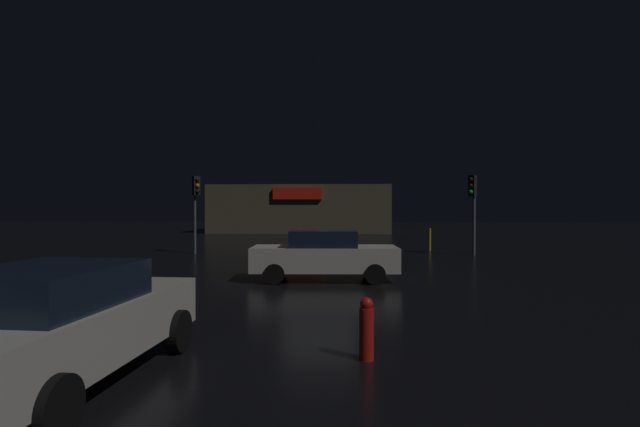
{
  "coord_description": "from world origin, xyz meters",
  "views": [
    {
      "loc": [
        0.74,
        -16.16,
        2.28
      ],
      "look_at": [
        -0.08,
        2.37,
        2.05
      ],
      "focal_mm": 27.28,
      "sensor_mm": 36.0,
      "label": 1
    }
  ],
  "objects": [
    {
      "name": "ground_plane",
      "position": [
        0.0,
        0.0,
        0.0
      ],
      "size": [
        120.0,
        120.0,
        0.0
      ],
      "primitive_type": "plane",
      "color": "black"
    },
    {
      "name": "store_building",
      "position": [
        -3.03,
        30.3,
        2.14
      ],
      "size": [
        16.12,
        10.06,
        4.28
      ],
      "color": "brown",
      "rests_on": "ground"
    },
    {
      "name": "traffic_signal_main",
      "position": [
        -6.38,
        7.32,
        2.87
      ],
      "size": [
        0.41,
        0.43,
        3.81
      ],
      "color": "#595B60",
      "rests_on": "ground"
    },
    {
      "name": "traffic_signal_opposite",
      "position": [
        6.97,
        7.14,
        2.72
      ],
      "size": [
        0.42,
        0.42,
        3.8
      ],
      "color": "#595B60",
      "rests_on": "ground"
    },
    {
      "name": "car_near",
      "position": [
        0.2,
        -0.99,
        0.8
      ],
      "size": [
        4.57,
        2.1,
        1.56
      ],
      "color": "silver",
      "rests_on": "ground"
    },
    {
      "name": "car_far",
      "position": [
        -2.85,
        -10.14,
        0.81
      ],
      "size": [
        2.29,
        4.59,
        1.55
      ],
      "color": "silver",
      "rests_on": "ground"
    },
    {
      "name": "fire_hydrant",
      "position": [
        1.11,
        -8.92,
        0.46
      ],
      "size": [
        0.22,
        0.22,
        0.94
      ],
      "color": "red",
      "rests_on": "ground"
    },
    {
      "name": "bollard_kerb_a",
      "position": [
        -0.17,
        7.93,
        0.54
      ],
      "size": [
        0.14,
        0.14,
        1.09
      ],
      "primitive_type": "cylinder",
      "color": "gold",
      "rests_on": "ground"
    },
    {
      "name": "bollard_kerb_b",
      "position": [
        5.38,
        9.56,
        0.59
      ],
      "size": [
        0.13,
        0.13,
        1.17
      ],
      "primitive_type": "cylinder",
      "color": "gold",
      "rests_on": "ground"
    }
  ]
}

